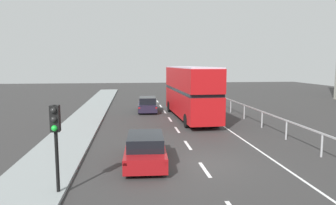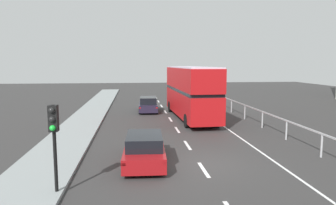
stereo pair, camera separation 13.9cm
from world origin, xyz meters
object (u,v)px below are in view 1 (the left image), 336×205
at_px(double_decker_bus_red, 190,91).
at_px(traffic_signal_pole, 55,128).
at_px(sedan_car_ahead, 148,105).
at_px(hatchback_car_near, 145,149).

height_order(double_decker_bus_red, traffic_signal_pole, double_decker_bus_red).
distance_m(double_decker_bus_red, sedan_car_ahead, 5.46).
bearing_deg(sedan_car_ahead, double_decker_bus_red, -47.82).
height_order(double_decker_bus_red, hatchback_car_near, double_decker_bus_red).
bearing_deg(hatchback_car_near, sedan_car_ahead, 89.14).
xyz_separation_m(hatchback_car_near, traffic_signal_pole, (-3.17, -3.18, 1.74)).
relative_size(hatchback_car_near, traffic_signal_pole, 1.48).
bearing_deg(double_decker_bus_red, traffic_signal_pole, -119.66).
height_order(hatchback_car_near, sedan_car_ahead, sedan_car_ahead).
bearing_deg(traffic_signal_pole, hatchback_car_near, 45.17).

